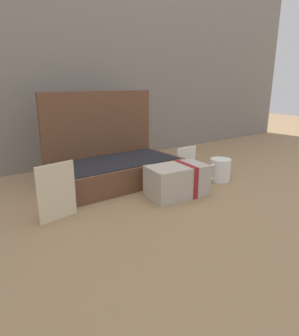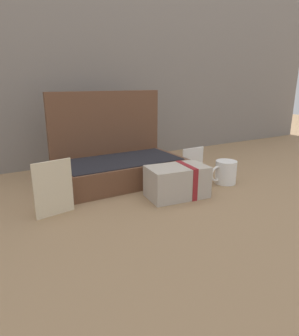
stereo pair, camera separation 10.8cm
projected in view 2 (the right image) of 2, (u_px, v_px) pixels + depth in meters
The scene contains 7 objects.
ground_plane at pixel (153, 192), 1.14m from camera, with size 6.00×6.00×0.00m, color #8C6D4C.
back_wall at pixel (91, 18), 1.43m from camera, with size 3.20×0.06×1.40m, color gray.
open_suitcase at pixel (118, 161), 1.26m from camera, with size 0.51×0.29×0.37m.
cream_toiletry_bag at pixel (178, 182), 1.09m from camera, with size 0.23×0.15×0.12m.
coffee_mug at pixel (225, 172), 1.23m from camera, with size 0.12×0.09×0.10m.
info_card_left at pixel (54, 188), 0.93m from camera, with size 0.12×0.01×0.18m, color beige.
poster_card_right at pixel (193, 161), 1.34m from camera, with size 0.11×0.01×0.12m, color white.
Camera 2 is at (-0.55, -0.92, 0.41)m, focal length 31.88 mm.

